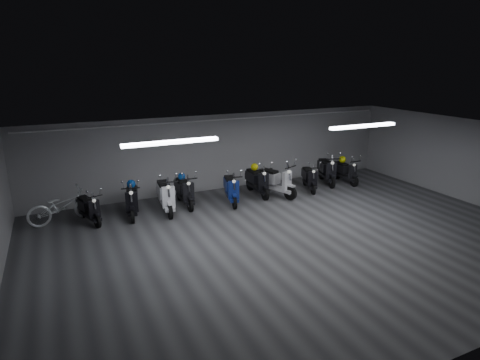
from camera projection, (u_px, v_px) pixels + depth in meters
name	position (u px, v px, depth m)	size (l,w,h in m)	color
floor	(294.00, 239.00, 10.87)	(14.00, 10.00, 0.01)	#3B3B3D
ceiling	(298.00, 137.00, 10.07)	(14.00, 10.00, 0.01)	slate
back_wall	(222.00, 152.00, 14.82)	(14.00, 0.01, 2.80)	gray
front_wall	(473.00, 281.00, 6.12)	(14.00, 0.01, 2.80)	gray
right_wall	(474.00, 162.00, 13.30)	(0.01, 10.00, 2.80)	gray
fluor_strip_left	(171.00, 142.00, 9.74)	(2.40, 0.18, 0.08)	white
fluor_strip_right	(363.00, 126.00, 12.17)	(2.40, 0.18, 0.08)	white
conduit	(223.00, 120.00, 14.40)	(0.05, 0.05, 13.60)	white
scooter_0	(88.00, 204.00, 11.79)	(0.53, 1.59, 1.18)	black
scooter_1	(132.00, 195.00, 12.31)	(0.60, 1.79, 1.34)	black
scooter_2	(165.00, 190.00, 12.61)	(0.65, 1.95, 1.45)	white
scooter_3	(184.00, 186.00, 13.16)	(0.60, 1.81, 1.35)	black
scooter_4	(231.00, 184.00, 13.45)	(0.59, 1.78, 1.33)	navy
scooter_5	(257.00, 177.00, 14.23)	(0.61, 1.84, 1.37)	black
scooter_6	(276.00, 176.00, 14.14)	(0.65, 1.96, 1.46)	silver
scooter_7	(310.00, 174.00, 14.83)	(0.55, 1.64, 1.22)	black
scooter_8	(327.00, 166.00, 15.59)	(0.63, 1.90, 1.41)	black
scooter_9	(346.00, 168.00, 15.68)	(0.55, 1.66, 1.23)	black
bicycle	(62.00, 202.00, 11.81)	(0.69, 1.96, 1.27)	white
helmet_0	(182.00, 176.00, 13.30)	(0.25, 0.25, 0.25)	#0E429D
helmet_1	(342.00, 159.00, 15.80)	(0.28, 0.28, 0.28)	#CBD80C
helmet_2	(131.00, 184.00, 12.46)	(0.27, 0.27, 0.27)	navy
helmet_3	(254.00, 167.00, 14.37)	(0.27, 0.27, 0.27)	yellow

